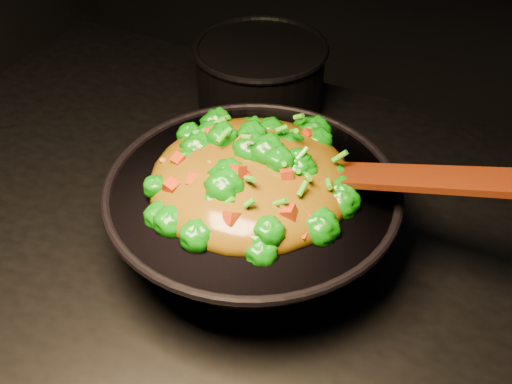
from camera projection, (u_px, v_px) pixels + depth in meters
The scene contains 4 objects.
wok at pixel (253, 217), 0.84m from camera, with size 0.37×0.37×0.10m, color black, non-canonical shape.
stir_fry at pixel (251, 156), 0.79m from camera, with size 0.26×0.26×0.09m, color #0D6D07, non-canonical shape.
spatula at pixel (402, 178), 0.74m from camera, with size 0.31×0.05×0.01m, color #391203.
back_pot at pixel (260, 77), 1.09m from camera, with size 0.21×0.21×0.12m, color black.
Camera 1 is at (0.32, -0.53, 1.53)m, focal length 45.00 mm.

